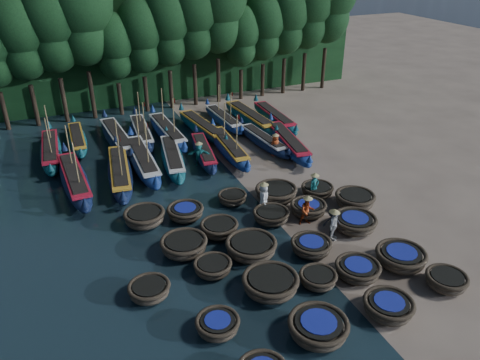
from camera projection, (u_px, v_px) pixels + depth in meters
name	position (u px, v px, depth m)	size (l,w,h in m)	color
ground	(268.00, 212.00, 26.75)	(120.00, 120.00, 0.00)	gray
foliage_wall	(157.00, 45.00, 43.55)	(40.00, 3.00, 10.00)	black
coracle_2	(318.00, 328.00, 18.23)	(2.43, 2.43, 0.82)	#4B402F
coracle_3	(388.00, 307.00, 19.33)	(2.21, 2.21, 0.74)	#4B402F
coracle_4	(446.00, 280.00, 20.83)	(2.05, 2.05, 0.71)	#4B402F
coracle_5	(218.00, 325.00, 18.48)	(2.05, 2.05, 0.67)	#4B402F
coracle_6	(270.00, 283.00, 20.55)	(2.77, 2.77, 0.83)	#4B402F
coracle_7	(318.00, 278.00, 21.00)	(1.92, 1.92, 0.66)	#4B402F
coracle_8	(358.00, 269.00, 21.53)	(2.57, 2.57, 0.70)	#4B402F
coracle_9	(401.00, 257.00, 22.26)	(2.90, 2.90, 0.80)	#4B402F
coracle_10	(149.00, 290.00, 20.30)	(2.08, 2.08, 0.69)	#4B402F
coracle_11	(213.00, 267.00, 21.74)	(2.03, 2.03, 0.65)	#4B402F
coracle_12	(251.00, 247.00, 22.94)	(3.16, 3.16, 0.84)	#4B402F
coracle_13	(311.00, 246.00, 23.15)	(2.30, 2.30, 0.70)	#4B402F
coracle_14	(354.00, 222.00, 24.97)	(2.91, 2.91, 0.79)	#4B402F
coracle_15	(184.00, 245.00, 23.12)	(2.38, 2.38, 0.80)	#4B402F
coracle_16	(219.00, 228.00, 24.52)	(2.27, 2.27, 0.75)	#4B402F
coracle_17	(271.00, 215.00, 25.70)	(2.34, 2.34, 0.69)	#4B402F
coracle_18	(308.00, 208.00, 26.33)	(2.39, 2.39, 0.74)	#4B402F
coracle_19	(355.00, 199.00, 27.10)	(2.85, 2.85, 0.85)	#4B402F
coracle_20	(144.00, 217.00, 25.38)	(2.68, 2.68, 0.85)	#4B402F
coracle_21	(185.00, 212.00, 25.99)	(2.08, 2.08, 0.72)	#4B402F
coracle_22	(232.00, 198.00, 27.51)	(2.05, 2.05, 0.63)	#4B402F
coracle_23	(276.00, 193.00, 27.80)	(3.03, 3.03, 0.85)	#4B402F
coracle_24	(317.00, 190.00, 28.32)	(2.29, 2.29, 0.68)	#4B402F
long_boat_1	(75.00, 180.00, 29.05)	(1.92, 8.84, 3.76)	#10183D
long_boat_2	(120.00, 172.00, 29.99)	(2.61, 8.66, 3.71)	#10183D
long_boat_3	(143.00, 160.00, 31.54)	(1.79, 8.96, 3.81)	navy
long_boat_4	(173.00, 158.00, 32.05)	(2.73, 8.07, 1.44)	#0E5250
long_boat_5	(204.00, 152.00, 33.02)	(2.41, 7.19, 1.28)	#10183D
long_boat_6	(229.00, 147.00, 33.56)	(1.97, 8.30, 3.53)	navy
long_boat_7	(263.00, 140.00, 34.91)	(1.84, 7.29, 1.29)	#10183D
long_boat_8	(288.00, 142.00, 34.32)	(2.76, 8.59, 1.53)	navy
long_boat_9	(51.00, 151.00, 33.02)	(1.85, 8.33, 3.54)	#0E5250
long_boat_10	(77.00, 139.00, 35.10)	(1.49, 7.28, 1.28)	#0E5250
long_boat_11	(117.00, 138.00, 35.07)	(2.03, 8.90, 1.57)	#10183D
long_boat_12	(142.00, 132.00, 36.17)	(2.07, 8.06, 3.43)	#10183D
long_boat_13	(167.00, 132.00, 36.20)	(1.75, 8.71, 3.70)	navy
long_boat_14	(202.00, 127.00, 37.06)	(2.43, 8.39, 1.49)	#0E5250
long_boat_15	(223.00, 119.00, 38.95)	(1.56, 7.41, 3.15)	navy
long_boat_16	(250.00, 118.00, 38.89)	(2.11, 9.03, 1.59)	#0E5250
long_boat_17	(274.00, 117.00, 39.12)	(1.75, 8.32, 1.46)	#0E5250
fisherman_0	(264.00, 197.00, 26.42)	(0.89, 1.03, 1.98)	silver
fisherman_1	(314.00, 185.00, 27.73)	(0.59, 0.52, 1.82)	#186564
fisherman_2	(307.00, 210.00, 25.30)	(0.92, 0.79, 1.84)	#AC3C17
fisherman_3	(333.00, 223.00, 24.30)	(1.11, 1.08, 1.73)	black
fisherman_4	(334.00, 224.00, 23.97)	(1.02, 0.94, 1.89)	silver
fisherman_5	(199.00, 154.00, 31.86)	(1.60, 1.11, 1.86)	#186564
fisherman_6	(275.00, 144.00, 33.29)	(0.85, 0.62, 1.81)	#AC3C17
tree_2	(20.00, 35.00, 35.62)	(4.51, 4.51, 10.63)	black
tree_3	(50.00, 24.00, 36.12)	(4.92, 4.92, 11.60)	black
tree_4	(80.00, 13.00, 36.61)	(5.34, 5.34, 12.58)	black
tree_5	(114.00, 46.00, 38.67)	(3.68, 3.68, 8.68)	black
tree_6	(140.00, 35.00, 39.17)	(4.09, 4.09, 9.65)	black
tree_7	(167.00, 25.00, 39.66)	(4.51, 4.51, 10.63)	black
tree_8	(192.00, 15.00, 40.16)	(4.92, 4.92, 11.60)	black
tree_9	(217.00, 5.00, 40.66)	(5.34, 5.34, 12.58)	black
tree_10	(241.00, 35.00, 42.72)	(3.68, 3.68, 8.68)	black
tree_11	(264.00, 26.00, 43.21)	(4.09, 4.09, 9.65)	black
tree_12	(286.00, 17.00, 43.71)	(4.51, 4.51, 10.63)	black
tree_13	(308.00, 8.00, 44.20)	(4.92, 4.92, 11.60)	black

